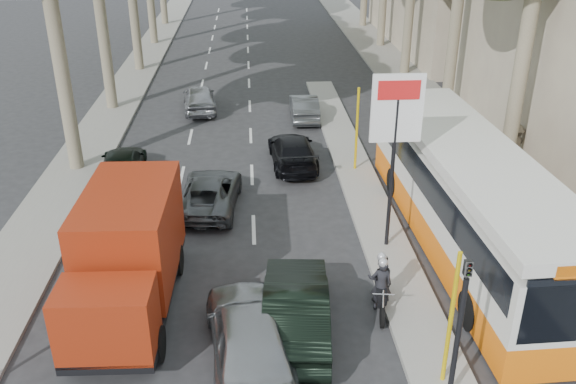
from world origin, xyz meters
The scene contains 18 objects.
ground centered at (0.00, 0.00, 0.00)m, with size 120.00×120.00×0.00m, color #28282B.
sidewalk_right centered at (8.60, 25.00, 0.06)m, with size 3.20×70.00×0.12m, color gray.
median_left centered at (-8.00, 28.00, 0.06)m, with size 2.40×64.00×0.12m, color gray.
traffic_island centered at (3.25, 11.00, 0.08)m, with size 1.50×26.00×0.16m, color gray.
billboard centered at (3.25, 5.00, 3.70)m, with size 1.50×12.10×5.60m.
traffic_light_island centered at (3.25, -1.50, 2.49)m, with size 0.16×0.41×3.60m.
silver_hatchback centered at (-1.10, 0.09, 0.78)m, with size 1.84×4.58×1.56m, color #929599.
dark_hatchback centered at (0.09, 1.08, 0.75)m, with size 1.59×4.57×1.51m, color black.
queue_car_a centered at (-2.42, 8.24, 0.60)m, with size 1.98×4.29×1.19m, color #4C4F54.
queue_car_b centered at (0.80, 11.88, 0.63)m, with size 1.76×4.32×1.25m, color black.
queue_car_c centered at (-3.50, 19.37, 0.68)m, with size 1.61×3.99×1.36m, color #9C9EA4.
queue_car_d centered at (1.80, 17.75, 0.61)m, with size 1.30×3.72×1.23m, color #494D51.
queue_car_e centered at (-5.94, 10.98, 0.59)m, with size 1.66×4.08×1.18m, color black.
red_truck centered at (-4.19, 2.47, 1.66)m, with size 2.40×5.94×3.14m.
city_bus centered at (5.70, 5.07, 1.75)m, with size 3.09×12.68×3.32m.
motorcycle centered at (2.43, 2.03, 0.74)m, with size 0.76×1.91×1.63m.
pedestrian_near centered at (8.20, 5.36, 0.92)m, with size 0.94×0.46×1.60m, color #3D2F47.
pedestrian_far centered at (9.70, 10.96, 1.00)m, with size 1.14×0.51×1.77m, color #706554.
Camera 1 is at (-0.93, -11.31, 9.94)m, focal length 38.00 mm.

